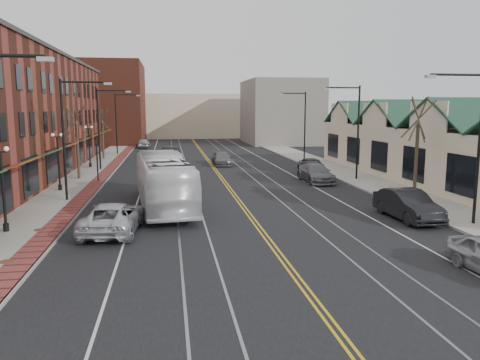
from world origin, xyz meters
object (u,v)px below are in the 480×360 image
object	(u,v)px
parked_car_b	(408,205)
parked_car_d	(312,166)
parked_car_c	(316,173)
transit_bus	(164,181)
parked_suv	(113,217)

from	to	relation	value
parked_car_b	parked_car_d	size ratio (longest dim) A/B	1.09
parked_car_c	transit_bus	bearing A→B (deg)	-147.00
parked_car_c	parked_car_d	size ratio (longest dim) A/B	1.13
parked_suv	parked_car_c	distance (m)	20.75
transit_bus	parked_car_c	size ratio (longest dim) A/B	2.27
transit_bus	parked_suv	bearing A→B (deg)	60.95
transit_bus	parked_suv	size ratio (longest dim) A/B	2.16
parked_car_b	parked_car_d	distance (m)	18.05
parked_car_b	parked_car_c	xyz separation A→B (m)	(-0.98, 13.78, -0.07)
parked_suv	parked_car_b	size ratio (longest dim) A/B	1.09
parked_suv	parked_car_d	world-z (taller)	parked_car_d
parked_car_d	transit_bus	bearing A→B (deg)	-138.00
transit_bus	parked_car_b	distance (m)	14.76
parked_car_b	parked_car_d	bearing A→B (deg)	88.00
parked_suv	parked_car_d	xyz separation A→B (m)	(16.24, 18.40, 0.03)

